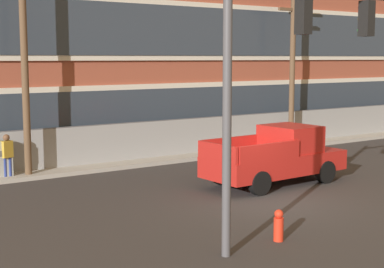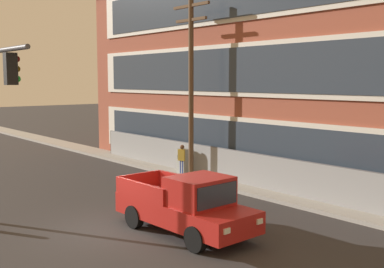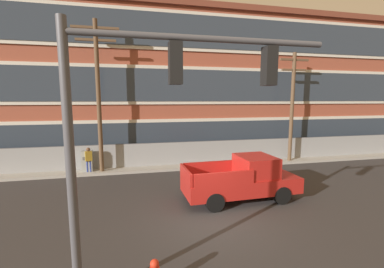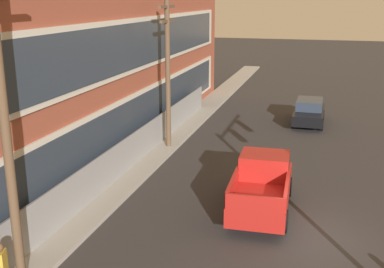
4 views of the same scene
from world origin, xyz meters
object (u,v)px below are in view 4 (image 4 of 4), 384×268
(sedan_black, at_px, (309,112))
(utility_pole_near_corner, at_px, (3,107))
(pickup_truck_red, at_px, (262,185))
(utility_pole_midblock, at_px, (168,68))
(pedestrian_near_cabinet, at_px, (1,268))

(sedan_black, bearing_deg, utility_pole_near_corner, 161.18)
(pickup_truck_red, relative_size, utility_pole_near_corner, 0.58)
(pickup_truck_red, bearing_deg, utility_pole_midblock, 42.98)
(sedan_black, relative_size, utility_pole_midblock, 0.58)
(utility_pole_midblock, distance_m, pedestrian_near_cabinet, 14.33)
(pickup_truck_red, height_order, sedan_black, pickup_truck_red)
(pickup_truck_red, distance_m, pedestrian_near_cabinet, 9.66)
(utility_pole_near_corner, bearing_deg, sedan_black, -18.82)
(sedan_black, height_order, pedestrian_near_cabinet, pedestrian_near_cabinet)
(utility_pole_near_corner, height_order, pedestrian_near_cabinet, utility_pole_near_corner)
(sedan_black, xyz_separation_m, pedestrian_near_cabinet, (-21.35, 7.03, 0.17))
(pickup_truck_red, bearing_deg, pedestrian_near_cabinet, 142.53)
(sedan_black, bearing_deg, utility_pole_midblock, 136.72)
(pickup_truck_red, xyz_separation_m, utility_pole_near_corner, (-6.91, 5.86, 4.21))
(pickup_truck_red, distance_m, sedan_black, 13.73)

